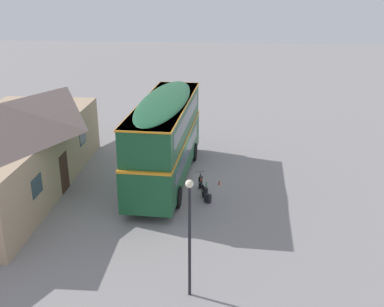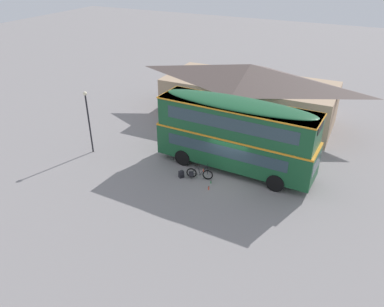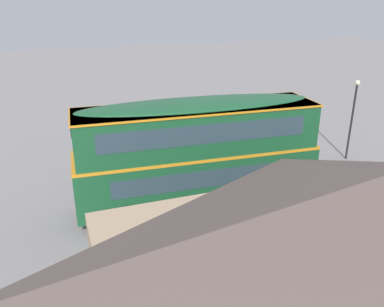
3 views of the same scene
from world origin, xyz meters
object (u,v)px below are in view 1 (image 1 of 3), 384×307
at_px(water_bottle_green_metal, 206,184).
at_px(street_lamp, 189,226).
at_px(backpack_on_ground, 208,198).
at_px(touring_bicycle, 202,187).
at_px(double_decker_bus, 165,136).
at_px(water_bottle_red_squeeze, 219,183).

bearing_deg(water_bottle_green_metal, street_lamp, 179.59).
bearing_deg(street_lamp, backpack_on_ground, -1.95).
distance_m(touring_bicycle, water_bottle_green_metal, 0.99).
bearing_deg(double_decker_bus, street_lamp, -167.17).
xyz_separation_m(backpack_on_ground, street_lamp, (-7.32, 0.25, 2.55)).
xyz_separation_m(touring_bicycle, water_bottle_red_squeeze, (1.10, -0.88, -0.25)).
relative_size(water_bottle_green_metal, water_bottle_red_squeeze, 0.80).
bearing_deg(double_decker_bus, water_bottle_green_metal, -105.14).
bearing_deg(touring_bicycle, backpack_on_ground, -160.87).
xyz_separation_m(touring_bicycle, water_bottle_green_metal, (0.94, -0.18, -0.28)).
bearing_deg(backpack_on_ground, water_bottle_green_metal, 5.28).
relative_size(double_decker_bus, street_lamp, 2.31).
relative_size(double_decker_bus, water_bottle_red_squeeze, 40.22).
height_order(double_decker_bus, touring_bicycle, double_decker_bus).
bearing_deg(water_bottle_red_squeeze, backpack_on_ground, 166.49).
relative_size(touring_bicycle, street_lamp, 0.37).
distance_m(touring_bicycle, backpack_on_ground, 1.11).
height_order(double_decker_bus, street_lamp, double_decker_bus).
relative_size(touring_bicycle, backpack_on_ground, 3.41).
distance_m(double_decker_bus, water_bottle_green_metal, 3.51).
distance_m(double_decker_bus, backpack_on_ground, 4.34).
relative_size(touring_bicycle, water_bottle_green_metal, 8.21).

